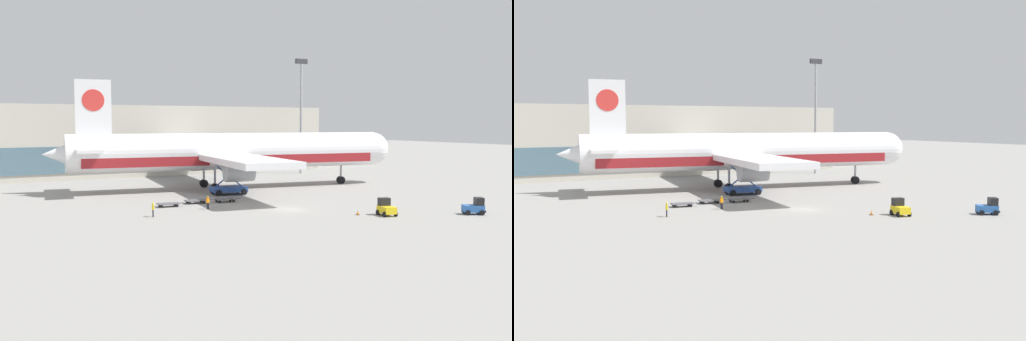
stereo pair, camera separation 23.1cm
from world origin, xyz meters
TOP-DOWN VIEW (x-y plane):
  - ground_plane at (0.00, 0.00)m, footprint 400.00×400.00m
  - terminal_building at (-5.94, 57.54)m, footprint 90.00×18.20m
  - light_mast at (29.05, 40.92)m, footprint 2.80×0.50m
  - airplane_main at (3.61, 23.59)m, footprint 57.85×48.65m
  - scissor_lift_loader at (0.18, 16.95)m, footprint 5.58×4.02m
  - baggage_tug_foreground at (16.99, -13.73)m, footprint 2.82×2.57m
  - baggage_tug_mid at (7.45, -9.24)m, footprint 2.10×2.70m
  - baggage_dolly_lead at (-12.10, 9.41)m, footprint 3.77×1.82m
  - baggage_dolly_second at (-7.90, 10.47)m, footprint 3.77×1.82m
  - baggage_dolly_third at (-3.89, 9.76)m, footprint 3.77×1.82m
  - ground_crew_near at (-8.58, 5.07)m, footprint 0.53×0.34m
  - ground_crew_far at (-16.38, 2.89)m, footprint 0.31×0.55m
  - traffic_cone_near at (4.85, -7.38)m, footprint 0.40×0.40m

SIDE VIEW (x-z plane):
  - ground_plane at x=0.00m, z-range 0.00..0.00m
  - traffic_cone_near at x=4.85m, z-range -0.01..0.60m
  - baggage_dolly_lead at x=-12.10m, z-range 0.15..0.63m
  - baggage_dolly_second at x=-7.90m, z-range 0.15..0.63m
  - baggage_dolly_third at x=-3.89m, z-range 0.15..0.63m
  - baggage_tug_foreground at x=16.99m, z-range -0.12..1.88m
  - baggage_tug_mid at x=7.45m, z-range -0.12..1.88m
  - ground_crew_near at x=-8.58m, z-range 0.14..1.80m
  - ground_crew_far at x=-16.38m, z-range 0.14..1.85m
  - scissor_lift_loader at x=0.18m, z-range -0.58..4.50m
  - airplane_main at x=3.61m, z-range -2.66..14.34m
  - terminal_building at x=-5.94m, z-range -0.01..13.99m
  - light_mast at x=29.05m, z-range 1.85..25.65m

